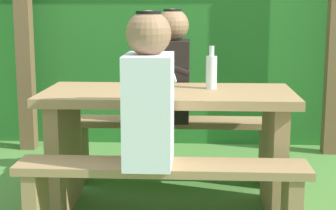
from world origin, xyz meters
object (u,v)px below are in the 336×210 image
bench_far (172,137)px  person_black_coat (173,69)px  bottle_left (211,71)px  cell_phone (159,86)px  person_white_shirt (149,95)px  bench_near (162,188)px  picnic_table (168,130)px  drinking_glass (164,86)px

bench_far → person_black_coat: bearing=-43.7°
bottle_left → cell_phone: bottle_left is taller
person_white_shirt → person_black_coat: same height
bench_near → bench_far: size_ratio=1.00×
person_white_shirt → picnic_table: bearing=83.1°
bench_near → person_white_shirt: size_ratio=1.95×
drinking_glass → bottle_left: size_ratio=0.34×
person_white_shirt → bottle_left: size_ratio=2.94×
bench_near → picnic_table: bearing=90.0°
picnic_table → drinking_glass: size_ratio=16.87×
picnic_table → person_white_shirt: 0.58m
person_white_shirt → drinking_glass: person_white_shirt is taller
bench_far → cell_phone: bearing=-100.4°
bench_far → cell_phone: size_ratio=10.00×
bench_far → drinking_glass: (-0.02, -0.59, 0.43)m
person_white_shirt → bottle_left: 0.67m
bench_near → bench_far: bearing=90.0°
person_black_coat → bottle_left: 0.48m
picnic_table → drinking_glass: bearing=-101.1°
bench_near → person_white_shirt: bearing=176.9°
bench_near → cell_phone: size_ratio=10.00×
picnic_table → drinking_glass: drinking_glass is taller
bench_far → drinking_glass: size_ratio=16.87×
bench_near → person_white_shirt: 0.46m
person_white_shirt → person_black_coat: bearing=86.3°
person_white_shirt → bottle_left: person_white_shirt is taller
person_black_coat → drinking_glass: (-0.02, -0.59, -0.02)m
person_black_coat → cell_phone: size_ratio=5.14×
picnic_table → bottle_left: bearing=20.8°
bench_far → bottle_left: bottle_left is taller
person_black_coat → drinking_glass: 0.59m
person_black_coat → bench_near: bearing=-90.2°
bench_near → cell_phone: 0.78m
person_white_shirt → cell_phone: bearing=90.3°
person_black_coat → bottle_left: bearing=-59.8°
bench_near → bench_far: 1.01m
person_black_coat → bench_far: bearing=136.3°
bench_far → person_white_shirt: 1.11m
person_white_shirt → drinking_glass: 0.42m
person_white_shirt → cell_phone: size_ratio=5.14×
bench_far → drinking_glass: bearing=-91.6°
bottle_left → bench_near: bearing=-112.1°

